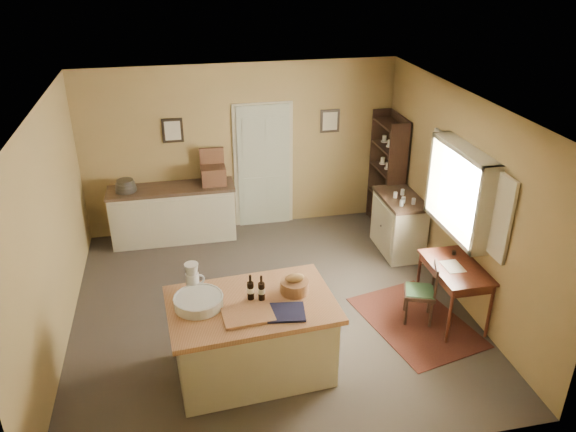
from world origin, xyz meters
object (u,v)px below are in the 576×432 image
(right_cabinet, at_px, (399,224))
(work_island, at_px, (252,335))
(desk_chair, at_px, (420,293))
(shelving_unit, at_px, (390,172))
(sideboard, at_px, (174,212))
(writing_desk, at_px, (455,273))

(right_cabinet, bearing_deg, work_island, -139.13)
(desk_chair, xyz_separation_m, shelving_unit, (0.56, 2.61, 0.55))
(work_island, height_order, right_cabinet, work_island)
(work_island, xyz_separation_m, right_cabinet, (2.60, 2.25, -0.02))
(work_island, xyz_separation_m, desk_chair, (2.18, 0.52, -0.09))
(shelving_unit, bearing_deg, work_island, -131.30)
(sideboard, bearing_deg, work_island, -77.27)
(right_cabinet, height_order, shelving_unit, shelving_unit)
(writing_desk, distance_m, desk_chair, 0.50)
(writing_desk, bearing_deg, work_island, -170.12)
(work_island, xyz_separation_m, shelving_unit, (2.75, 3.13, 0.46))
(desk_chair, distance_m, shelving_unit, 2.73)
(work_island, height_order, desk_chair, work_island)
(right_cabinet, xyz_separation_m, shelving_unit, (0.15, 0.88, 0.49))
(writing_desk, relative_size, right_cabinet, 0.97)
(writing_desk, distance_m, right_cabinet, 1.81)
(work_island, bearing_deg, writing_desk, 5.73)
(sideboard, xyz_separation_m, shelving_unit, (3.50, -0.20, 0.46))
(writing_desk, bearing_deg, sideboard, 139.36)
(sideboard, height_order, right_cabinet, sideboard)
(sideboard, distance_m, desk_chair, 4.07)
(sideboard, distance_m, writing_desk, 4.42)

